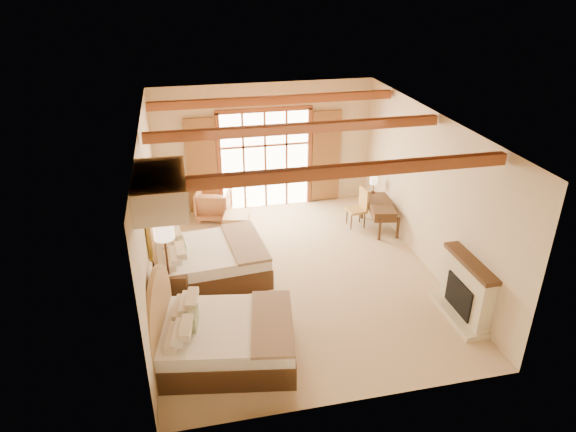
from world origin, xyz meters
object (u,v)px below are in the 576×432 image
object	(u,v)px
bed_near	(216,336)
bed_far	(201,259)
desk	(380,214)
armchair	(214,204)
nightstand	(174,286)

from	to	relation	value
bed_near	bed_far	world-z (taller)	bed_far
bed_far	desk	distance (m)	4.50
armchair	desk	size ratio (longest dim) A/B	0.63
bed_far	nightstand	world-z (taller)	bed_far
desk	bed_far	bearing A→B (deg)	-153.41
bed_near	nightstand	bearing A→B (deg)	119.57
bed_near	desk	size ratio (longest dim) A/B	1.83
armchair	desk	distance (m)	4.07
bed_far	desk	size ratio (longest dim) A/B	1.79
bed_near	bed_far	distance (m)	2.45
nightstand	desk	size ratio (longest dim) A/B	0.51
bed_near	bed_far	bearing A→B (deg)	101.68
bed_near	armchair	world-z (taller)	bed_near
nightstand	bed_near	bearing A→B (deg)	-59.97
bed_far	desk	bearing A→B (deg)	11.64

